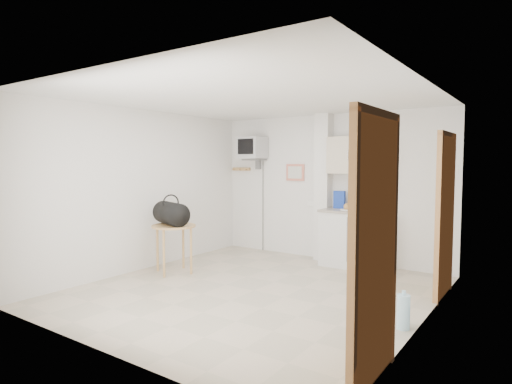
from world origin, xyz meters
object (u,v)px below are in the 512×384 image
Objects in this scene: round_table at (174,231)px; duffel_bag at (171,213)px; water_bottle at (403,312)px; crt_television at (252,149)px.

round_table is 1.03× the size of duffel_bag.
water_bottle is (3.55, -0.25, -0.73)m from duffel_bag.
duffel_bag reaches higher than round_table.
crt_television reaches higher than duffel_bag.
water_bottle is (3.51, -0.26, -0.46)m from round_table.
round_table is at bearing 175.78° from water_bottle.
crt_television is 2.22m from duffel_bag.
water_bottle is (3.43, -2.22, -1.76)m from crt_television.
round_table is (-0.08, -1.96, -1.30)m from crt_television.
duffel_bag reaches higher than water_bottle.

